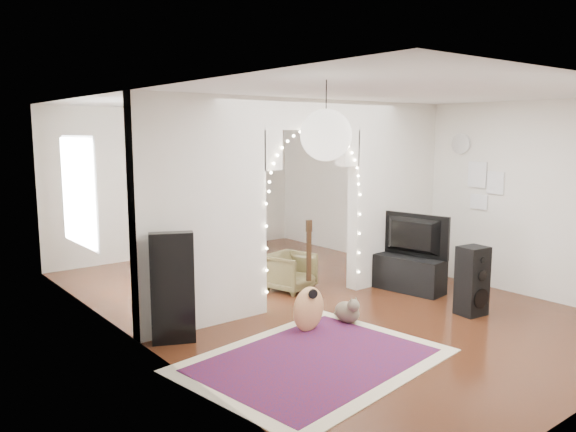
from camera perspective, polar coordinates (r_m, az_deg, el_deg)
floor at (r=7.80m, az=2.20°, el=-8.43°), size 7.50×7.50×0.00m
ceiling at (r=7.47m, az=2.32°, el=11.80°), size 5.00×7.50×0.02m
wall_back at (r=10.63m, az=-11.03°, el=3.39°), size 5.00×0.02×2.70m
wall_left at (r=6.20m, az=-15.58°, el=-0.36°), size 0.02×7.50×2.70m
wall_right at (r=9.32m, az=14.02°, el=2.60°), size 0.02×7.50×2.70m
divider_wall at (r=7.50m, az=2.26°, el=2.03°), size 5.00×0.20×2.70m
fairy_lights at (r=7.39m, az=2.92°, el=2.90°), size 1.64×0.04×1.60m
window at (r=7.87m, az=-20.53°, el=2.35°), size 0.04×1.20×1.40m
wall_clock at (r=8.91m, az=17.19°, el=7.04°), size 0.03×0.31×0.31m
picture_frames at (r=8.72m, az=19.18°, el=2.97°), size 0.02×0.50×0.70m
paper_lantern at (r=4.40m, az=3.87°, el=8.19°), size 0.40×0.40×0.40m
ceiling_fan at (r=9.07m, az=-6.06°, el=9.29°), size 1.10×1.10×0.30m
area_rug at (r=5.82m, az=2.72°, el=-14.41°), size 2.77×2.23×0.02m
guitar_case at (r=6.21m, az=-11.65°, el=-7.19°), size 0.49×0.33×1.22m
acoustic_guitar at (r=6.45m, az=2.11°, el=-7.62°), size 0.46×0.24×1.10m
tabby_cat at (r=6.86m, az=6.10°, el=-9.59°), size 0.31×0.54×0.36m
floor_speaker at (r=7.42m, az=18.21°, el=-6.28°), size 0.37×0.34×0.87m
media_console at (r=8.30m, az=12.21°, el=-5.77°), size 0.56×1.05×0.50m
tv at (r=8.18m, az=12.33°, el=-1.97°), size 0.32×1.08×0.62m
bookcase at (r=10.55m, az=-9.64°, el=-0.11°), size 1.39×0.40×1.42m
dining_table at (r=10.22m, az=-10.51°, el=-0.57°), size 1.31×0.98×0.76m
flower_vase at (r=10.19m, az=-10.54°, el=0.37°), size 0.21×0.21×0.19m
dining_chair_left at (r=8.14m, az=0.24°, el=-5.69°), size 0.72×0.73×0.55m
dining_chair_right at (r=10.13m, az=-6.86°, el=-3.20°), size 0.50×0.52×0.45m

